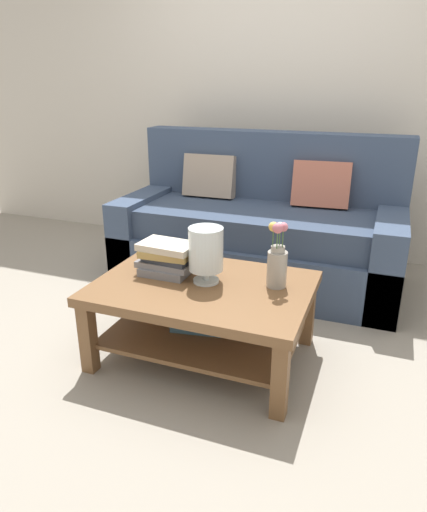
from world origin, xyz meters
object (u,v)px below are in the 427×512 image
(coffee_table, at_px, (203,304))
(flower_pitcher, at_px, (277,261))
(glass_hurricane_vase, at_px, (206,251))
(book_stack_main, at_px, (167,258))
(couch, at_px, (260,232))

(coffee_table, height_order, flower_pitcher, flower_pitcher)
(coffee_table, bearing_deg, glass_hurricane_vase, 76.94)
(glass_hurricane_vase, bearing_deg, coffee_table, -103.06)
(book_stack_main, bearing_deg, glass_hurricane_vase, -7.07)
(coffee_table, xyz_separation_m, flower_pitcher, (0.36, 0.11, 0.26))
(book_stack_main, bearing_deg, flower_pitcher, 4.67)
(book_stack_main, distance_m, flower_pitcher, 0.59)
(coffee_table, relative_size, book_stack_main, 3.49)
(book_stack_main, height_order, flower_pitcher, flower_pitcher)
(couch, bearing_deg, book_stack_main, -101.05)
(coffee_table, bearing_deg, flower_pitcher, 16.27)
(flower_pitcher, bearing_deg, coffee_table, -163.73)
(couch, bearing_deg, coffee_table, -89.17)
(couch, xyz_separation_m, coffee_table, (0.02, -1.15, -0.05))
(coffee_table, xyz_separation_m, glass_hurricane_vase, (0.01, 0.03, 0.29))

